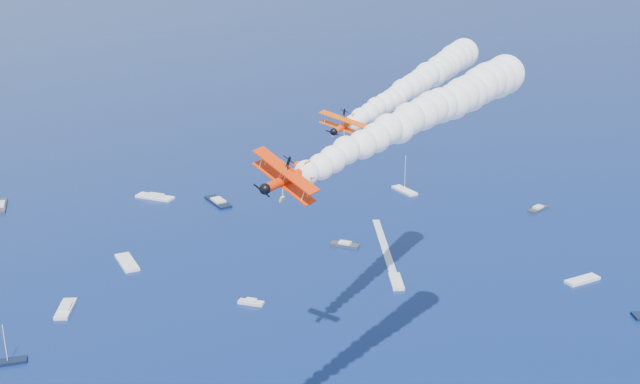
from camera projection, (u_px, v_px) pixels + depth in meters
biplane_lead at (344, 126)px, 115.94m from camera, size 9.84×10.82×6.49m
biplane_trail at (286, 179)px, 80.64m from camera, size 10.01×11.51×8.40m
smoke_trail_lead at (415, 84)px, 136.75m from camera, size 54.96×46.33×10.01m
smoke_trail_trail at (421, 115)px, 99.35m from camera, size 54.48×36.31×10.01m
spectator_boats at (141, 284)px, 186.48m from camera, size 235.60×164.21×0.70m
boat_wakes at (26, 384)px, 146.51m from camera, size 201.36×77.26×0.04m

